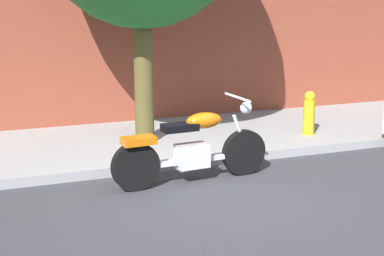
{
  "coord_description": "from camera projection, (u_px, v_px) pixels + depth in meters",
  "views": [
    {
      "loc": [
        -2.88,
        -6.35,
        2.57
      ],
      "look_at": [
        -0.28,
        0.65,
        0.77
      ],
      "focal_mm": 53.04,
      "sensor_mm": 36.0,
      "label": 1
    }
  ],
  "objects": [
    {
      "name": "motorcycle",
      "position": [
        192.0,
        149.0,
        7.76
      ],
      "size": [
        2.29,
        0.7,
        1.16
      ],
      "color": "black",
      "rests_on": "ground"
    },
    {
      "name": "ground_plane",
      "position": [
        229.0,
        195.0,
        7.37
      ],
      "size": [
        60.0,
        60.0,
        0.0
      ],
      "primitive_type": "plane",
      "color": "#38383D"
    },
    {
      "name": "fire_hydrant",
      "position": [
        309.0,
        117.0,
        9.84
      ],
      "size": [
        0.2,
        0.2,
        0.91
      ],
      "color": "gold",
      "rests_on": "ground"
    },
    {
      "name": "sidewalk",
      "position": [
        167.0,
        141.0,
        9.76
      ],
      "size": [
        18.17,
        2.84,
        0.14
      ],
      "primitive_type": "cube",
      "color": "#989898",
      "rests_on": "ground"
    }
  ]
}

